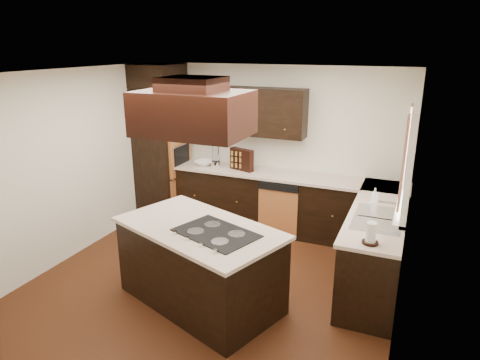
# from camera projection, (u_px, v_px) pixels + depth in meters

# --- Properties ---
(floor) EXTENTS (4.20, 4.20, 0.02)m
(floor) POSITION_uv_depth(u_px,v_px,m) (214.00, 282.00, 5.26)
(floor) COLOR #5A2C14
(floor) RESTS_ON ground
(ceiling) EXTENTS (4.20, 4.20, 0.02)m
(ceiling) POSITION_uv_depth(u_px,v_px,m) (209.00, 72.00, 4.49)
(ceiling) COLOR white
(ceiling) RESTS_ON ground
(wall_back) EXTENTS (4.20, 0.02, 2.50)m
(wall_back) POSITION_uv_depth(u_px,v_px,m) (271.00, 146.00, 6.73)
(wall_back) COLOR white
(wall_back) RESTS_ON ground
(wall_front) EXTENTS (4.20, 0.02, 2.50)m
(wall_front) POSITION_uv_depth(u_px,v_px,m) (78.00, 272.00, 3.03)
(wall_front) COLOR white
(wall_front) RESTS_ON ground
(wall_left) EXTENTS (0.02, 4.20, 2.50)m
(wall_left) POSITION_uv_depth(u_px,v_px,m) (69.00, 166.00, 5.66)
(wall_left) COLOR white
(wall_left) RESTS_ON ground
(wall_right) EXTENTS (0.02, 4.20, 2.50)m
(wall_right) POSITION_uv_depth(u_px,v_px,m) (409.00, 212.00, 4.10)
(wall_right) COLOR white
(wall_right) RESTS_ON ground
(oven_column) EXTENTS (0.65, 0.75, 2.12)m
(oven_column) POSITION_uv_depth(u_px,v_px,m) (162.00, 153.00, 7.09)
(oven_column) COLOR black
(oven_column) RESTS_ON floor
(wall_oven_face) EXTENTS (0.05, 0.62, 0.78)m
(wall_oven_face) POSITION_uv_depth(u_px,v_px,m) (180.00, 152.00, 6.94)
(wall_oven_face) COLOR #C8743B
(wall_oven_face) RESTS_ON oven_column
(base_cabinets_back) EXTENTS (2.93, 0.60, 0.88)m
(base_cabinets_back) POSITION_uv_depth(u_px,v_px,m) (266.00, 201.00, 6.69)
(base_cabinets_back) COLOR black
(base_cabinets_back) RESTS_ON floor
(base_cabinets_right) EXTENTS (0.60, 2.40, 0.88)m
(base_cabinets_right) POSITION_uv_depth(u_px,v_px,m) (377.00, 245.00, 5.25)
(base_cabinets_right) COLOR black
(base_cabinets_right) RESTS_ON floor
(countertop_back) EXTENTS (2.93, 0.63, 0.04)m
(countertop_back) POSITION_uv_depth(u_px,v_px,m) (266.00, 173.00, 6.54)
(countertop_back) COLOR beige
(countertop_back) RESTS_ON base_cabinets_back
(countertop_right) EXTENTS (0.63, 2.40, 0.04)m
(countertop_right) POSITION_uv_depth(u_px,v_px,m) (379.00, 210.00, 5.11)
(countertop_right) COLOR beige
(countertop_right) RESTS_ON base_cabinets_right
(upper_cabinets) EXTENTS (2.00, 0.34, 0.72)m
(upper_cabinets) POSITION_uv_depth(u_px,v_px,m) (242.00, 111.00, 6.56)
(upper_cabinets) COLOR black
(upper_cabinets) RESTS_ON wall_back
(dishwasher_front) EXTENTS (0.60, 0.05, 0.72)m
(dishwasher_front) POSITION_uv_depth(u_px,v_px,m) (278.00, 213.00, 6.34)
(dishwasher_front) COLOR #C8743B
(dishwasher_front) RESTS_ON floor
(window_frame) EXTENTS (0.06, 1.32, 1.12)m
(window_frame) POSITION_uv_depth(u_px,v_px,m) (411.00, 158.00, 4.47)
(window_frame) COLOR white
(window_frame) RESTS_ON wall_right
(window_pane) EXTENTS (0.00, 1.20, 1.00)m
(window_pane) POSITION_uv_depth(u_px,v_px,m) (414.00, 158.00, 4.46)
(window_pane) COLOR white
(window_pane) RESTS_ON wall_right
(curtain_left) EXTENTS (0.02, 0.34, 0.90)m
(curtain_left) POSITION_uv_depth(u_px,v_px,m) (404.00, 163.00, 4.11)
(curtain_left) COLOR beige
(curtain_left) RESTS_ON wall_right
(curtain_right) EXTENTS (0.02, 0.34, 0.90)m
(curtain_right) POSITION_uv_depth(u_px,v_px,m) (408.00, 145.00, 4.85)
(curtain_right) COLOR beige
(curtain_right) RESTS_ON wall_right
(sink_rim) EXTENTS (0.52, 0.84, 0.01)m
(sink_rim) POSITION_uv_depth(u_px,v_px,m) (378.00, 218.00, 4.79)
(sink_rim) COLOR silver
(sink_rim) RESTS_ON countertop_right
(island) EXTENTS (1.98, 1.50, 0.88)m
(island) POSITION_uv_depth(u_px,v_px,m) (200.00, 266.00, 4.74)
(island) COLOR black
(island) RESTS_ON floor
(island_top) EXTENTS (2.06, 1.59, 0.04)m
(island_top) POSITION_uv_depth(u_px,v_px,m) (199.00, 228.00, 4.60)
(island_top) COLOR beige
(island_top) RESTS_ON island
(cooktop) EXTENTS (0.97, 0.81, 0.01)m
(cooktop) POSITION_uv_depth(u_px,v_px,m) (216.00, 233.00, 4.42)
(cooktop) COLOR black
(cooktop) RESTS_ON island_top
(range_hood) EXTENTS (1.05, 0.72, 0.42)m
(range_hood) POSITION_uv_depth(u_px,v_px,m) (193.00, 113.00, 4.08)
(range_hood) COLOR black
(range_hood) RESTS_ON ceiling
(hood_duct) EXTENTS (0.55, 0.50, 0.13)m
(hood_duct) POSITION_uv_depth(u_px,v_px,m) (192.00, 84.00, 4.00)
(hood_duct) COLOR black
(hood_duct) RESTS_ON ceiling
(blender_base) EXTENTS (0.15, 0.15, 0.10)m
(blender_base) POSITION_uv_depth(u_px,v_px,m) (216.00, 164.00, 6.76)
(blender_base) COLOR silver
(blender_base) RESTS_ON countertop_back
(blender_pitcher) EXTENTS (0.13, 0.13, 0.26)m
(blender_pitcher) POSITION_uv_depth(u_px,v_px,m) (216.00, 153.00, 6.71)
(blender_pitcher) COLOR silver
(blender_pitcher) RESTS_ON blender_base
(spice_rack) EXTENTS (0.41, 0.22, 0.34)m
(spice_rack) POSITION_uv_depth(u_px,v_px,m) (242.00, 160.00, 6.59)
(spice_rack) COLOR black
(spice_rack) RESTS_ON countertop_back
(mixing_bowl) EXTENTS (0.35, 0.35, 0.07)m
(mixing_bowl) POSITION_uv_depth(u_px,v_px,m) (204.00, 163.00, 6.89)
(mixing_bowl) COLOR white
(mixing_bowl) RESTS_ON countertop_back
(soap_bottle) EXTENTS (0.10, 0.10, 0.18)m
(soap_bottle) POSITION_uv_depth(u_px,v_px,m) (375.00, 195.00, 5.27)
(soap_bottle) COLOR white
(soap_bottle) RESTS_ON countertop_right
(paper_towel) EXTENTS (0.11, 0.11, 0.22)m
(paper_towel) POSITION_uv_depth(u_px,v_px,m) (371.00, 233.00, 4.16)
(paper_towel) COLOR white
(paper_towel) RESTS_ON countertop_right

